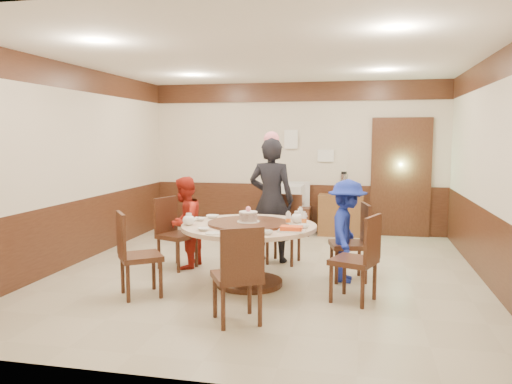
% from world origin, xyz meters
% --- Properties ---
extents(room, '(6.00, 6.04, 2.84)m').
position_xyz_m(room, '(0.01, 0.01, 1.08)').
color(room, '#C0B799').
rests_on(room, ground).
extents(banquet_table, '(1.63, 1.63, 0.78)m').
position_xyz_m(banquet_table, '(-0.10, -0.56, 0.53)').
color(banquet_table, '#412214').
rests_on(banquet_table, ground).
extents(chair_0, '(0.54, 0.53, 0.97)m').
position_xyz_m(chair_0, '(1.10, -0.08, 0.30)').
color(chair_0, '#412214').
rests_on(chair_0, ground).
extents(chair_1, '(0.50, 0.51, 0.97)m').
position_xyz_m(chair_1, '(0.14, 0.61, 0.30)').
color(chair_1, '#412214').
rests_on(chair_1, ground).
extents(chair_2, '(0.58, 0.57, 0.97)m').
position_xyz_m(chair_2, '(-1.26, 0.01, 0.30)').
color(chair_2, '#412214').
rests_on(chair_2, ground).
extents(chair_3, '(0.62, 0.61, 0.97)m').
position_xyz_m(chair_3, '(-1.23, -1.23, 0.30)').
color(chair_3, '#412214').
rests_on(chair_3, ground).
extents(chair_4, '(0.60, 0.60, 0.97)m').
position_xyz_m(chair_4, '(0.07, -1.79, 0.30)').
color(chair_4, '#412214').
rests_on(chair_4, ground).
extents(chair_5, '(0.58, 0.57, 0.97)m').
position_xyz_m(chair_5, '(1.17, -0.92, 0.30)').
color(chair_5, '#412214').
rests_on(chair_5, ground).
extents(person_standing, '(0.68, 0.48, 1.79)m').
position_xyz_m(person_standing, '(-0.05, 0.65, 0.89)').
color(person_standing, black).
rests_on(person_standing, ground).
extents(person_red, '(0.53, 0.65, 1.26)m').
position_xyz_m(person_red, '(-1.15, 0.04, 0.63)').
color(person_red, '#B12517').
rests_on(person_red, ground).
extents(person_blue, '(0.51, 0.85, 1.28)m').
position_xyz_m(person_blue, '(1.05, -0.14, 0.64)').
color(person_blue, '#182A9E').
rests_on(person_blue, ground).
extents(birthday_cake, '(0.27, 0.27, 0.19)m').
position_xyz_m(birthday_cake, '(-0.11, -0.56, 0.84)').
color(birthday_cake, white).
rests_on(birthday_cake, banquet_table).
extents(teapot_left, '(0.17, 0.15, 0.13)m').
position_xyz_m(teapot_left, '(-0.80, -0.76, 0.81)').
color(teapot_left, white).
rests_on(teapot_left, banquet_table).
extents(teapot_right, '(0.17, 0.15, 0.13)m').
position_xyz_m(teapot_right, '(0.45, -0.33, 0.81)').
color(teapot_right, white).
rests_on(teapot_right, banquet_table).
extents(bowl_0, '(0.16, 0.16, 0.04)m').
position_xyz_m(bowl_0, '(-0.67, -0.21, 0.77)').
color(bowl_0, white).
rests_on(bowl_0, banquet_table).
extents(bowl_1, '(0.14, 0.14, 0.04)m').
position_xyz_m(bowl_1, '(0.22, -1.13, 0.77)').
color(bowl_1, white).
rests_on(bowl_1, banquet_table).
extents(bowl_2, '(0.14, 0.14, 0.03)m').
position_xyz_m(bowl_2, '(-0.52, -1.06, 0.77)').
color(bowl_2, white).
rests_on(bowl_2, banquet_table).
extents(bowl_3, '(0.14, 0.14, 0.04)m').
position_xyz_m(bowl_3, '(0.57, -0.68, 0.77)').
color(bowl_3, white).
rests_on(bowl_3, banquet_table).
extents(bowl_4, '(0.15, 0.15, 0.04)m').
position_xyz_m(bowl_4, '(-0.77, -0.43, 0.77)').
color(bowl_4, white).
rests_on(bowl_4, banquet_table).
extents(saucer_near, '(0.18, 0.18, 0.01)m').
position_xyz_m(saucer_near, '(-0.35, -1.21, 0.76)').
color(saucer_near, white).
rests_on(saucer_near, banquet_table).
extents(saucer_far, '(0.18, 0.18, 0.01)m').
position_xyz_m(saucer_far, '(0.35, -0.06, 0.76)').
color(saucer_far, white).
rests_on(saucer_far, banquet_table).
extents(shrimp_platter, '(0.30, 0.20, 0.06)m').
position_xyz_m(shrimp_platter, '(0.46, -0.91, 0.78)').
color(shrimp_platter, white).
rests_on(shrimp_platter, banquet_table).
extents(bottle_0, '(0.06, 0.06, 0.16)m').
position_xyz_m(bottle_0, '(0.38, -0.57, 0.83)').
color(bottle_0, white).
rests_on(bottle_0, banquet_table).
extents(bottle_1, '(0.06, 0.06, 0.16)m').
position_xyz_m(bottle_1, '(0.56, -0.55, 0.83)').
color(bottle_1, white).
rests_on(bottle_1, banquet_table).
extents(bottle_2, '(0.06, 0.06, 0.16)m').
position_xyz_m(bottle_2, '(0.47, -0.19, 0.83)').
color(bottle_2, white).
rests_on(bottle_2, banquet_table).
extents(tv_stand, '(0.85, 0.45, 0.50)m').
position_xyz_m(tv_stand, '(-0.12, 2.75, 0.25)').
color(tv_stand, '#412214').
rests_on(tv_stand, ground).
extents(television, '(0.82, 0.22, 0.47)m').
position_xyz_m(television, '(-0.12, 2.75, 0.73)').
color(television, gray).
rests_on(television, tv_stand).
extents(side_cabinet, '(0.80, 0.40, 0.75)m').
position_xyz_m(side_cabinet, '(0.85, 2.78, 0.38)').
color(side_cabinet, brown).
rests_on(side_cabinet, ground).
extents(thermos, '(0.15, 0.15, 0.38)m').
position_xyz_m(thermos, '(0.90, 2.78, 0.94)').
color(thermos, silver).
rests_on(thermos, side_cabinet).
extents(notice_left, '(0.25, 0.00, 0.35)m').
position_xyz_m(notice_left, '(-0.10, 2.96, 1.75)').
color(notice_left, white).
rests_on(notice_left, room).
extents(notice_right, '(0.30, 0.00, 0.22)m').
position_xyz_m(notice_right, '(0.55, 2.96, 1.45)').
color(notice_right, white).
rests_on(notice_right, room).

